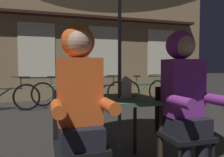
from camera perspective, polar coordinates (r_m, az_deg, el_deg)
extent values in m
cube|color=#42664C|center=(2.26, 2.00, -5.58)|extent=(0.72, 0.72, 0.04)
cylinder|color=#2D2319|center=(1.98, -3.79, -17.94)|extent=(0.04, 0.04, 0.70)
cylinder|color=#2D2319|center=(2.20, 12.76, -15.82)|extent=(0.04, 0.04, 0.70)
cylinder|color=#2D2319|center=(2.55, -7.16, -13.09)|extent=(0.04, 0.04, 0.70)
cylinder|color=#2D2319|center=(2.73, 6.05, -12.04)|extent=(0.04, 0.04, 0.70)
cylinder|color=#4C4C51|center=(2.23, 2.02, 4.70)|extent=(0.04, 0.04, 2.25)
cube|color=white|center=(2.24, 3.64, -4.99)|extent=(0.11, 0.11, 0.02)
cube|color=white|center=(2.23, 3.64, -2.74)|extent=(0.09, 0.09, 0.16)
pyramid|color=white|center=(2.22, 3.65, 0.02)|extent=(0.11, 0.11, 0.06)
cube|color=black|center=(1.80, -8.29, -17.47)|extent=(0.40, 0.40, 0.04)
cube|color=black|center=(1.91, -9.24, -9.07)|extent=(0.40, 0.03, 0.42)
cube|color=black|center=(2.16, 18.60, -14.07)|extent=(0.40, 0.40, 0.04)
cylinder|color=black|center=(2.46, 19.43, -17.50)|extent=(0.03, 0.03, 0.41)
cylinder|color=black|center=(2.28, 12.18, -19.04)|extent=(0.03, 0.03, 0.41)
cube|color=black|center=(2.25, 15.91, -7.30)|extent=(0.40, 0.03, 0.42)
cube|color=black|center=(1.77, -8.31, -14.43)|extent=(0.32, 0.36, 0.16)
cube|color=#E05B23|center=(1.74, -8.61, -3.26)|extent=(0.34, 0.22, 0.52)
cylinder|color=#E05B23|center=(1.58, -0.80, -7.17)|extent=(0.09, 0.30, 0.09)
cylinder|color=#E05B23|center=(1.51, -14.09, -7.68)|extent=(0.09, 0.30, 0.09)
sphere|color=tan|center=(1.74, -8.71, 9.47)|extent=(0.21, 0.21, 0.21)
sphere|color=#E05B23|center=(1.79, -8.96, 9.60)|extent=(0.27, 0.27, 0.27)
cube|color=black|center=(2.13, 18.65, -11.50)|extent=(0.32, 0.36, 0.16)
cube|color=purple|center=(2.11, 18.16, -2.28)|extent=(0.34, 0.22, 0.52)
cylinder|color=purple|center=(2.06, 25.79, -5.06)|extent=(0.09, 0.30, 0.09)
cylinder|color=purple|center=(1.84, 17.54, -5.85)|extent=(0.09, 0.30, 0.09)
sphere|color=tan|center=(2.11, 18.33, 8.19)|extent=(0.21, 0.21, 0.21)
sphere|color=purple|center=(2.15, 17.55, 8.37)|extent=(0.27, 0.27, 0.27)
cube|color=#937A56|center=(7.83, -10.81, 18.03)|extent=(10.00, 0.60, 6.20)
cube|color=#EAE5C6|center=(7.22, -19.17, 7.11)|extent=(1.10, 0.02, 1.70)
cube|color=#EAE5C6|center=(7.49, -1.96, 7.11)|extent=(1.10, 0.02, 1.70)
cube|color=#EAE5C6|center=(8.35, 12.86, 6.61)|extent=(1.10, 0.02, 1.70)
cube|color=#331914|center=(7.30, -10.35, 15.92)|extent=(9.00, 0.36, 0.08)
torus|color=black|center=(5.72, -21.60, -4.56)|extent=(0.66, 0.15, 0.66)
cylinder|color=black|center=(5.83, -26.54, -2.40)|extent=(0.83, 0.16, 0.04)
cylinder|color=black|center=(5.71, -22.86, -1.02)|extent=(0.02, 0.02, 0.28)
cylinder|color=black|center=(5.70, -22.89, 0.39)|extent=(0.44, 0.09, 0.02)
torus|color=black|center=(6.01, -8.25, -4.02)|extent=(0.65, 0.21, 0.66)
torus|color=black|center=(6.18, -17.74, -3.94)|extent=(0.65, 0.21, 0.66)
cylinder|color=#236B3D|center=(6.05, -13.08, -1.98)|extent=(0.82, 0.24, 0.04)
cylinder|color=#236B3D|center=(6.09, -14.20, -3.68)|extent=(0.60, 0.18, 0.44)
cylinder|color=#236B3D|center=(6.10, -15.74, -0.85)|extent=(0.02, 0.02, 0.24)
cube|color=black|center=(6.09, -15.76, 0.37)|extent=(0.21, 0.13, 0.04)
cylinder|color=#236B3D|center=(5.99, -9.44, -0.65)|extent=(0.02, 0.02, 0.28)
cylinder|color=black|center=(5.98, -9.45, 0.69)|extent=(0.43, 0.13, 0.02)
torus|color=black|center=(6.32, 1.33, -3.65)|extent=(0.66, 0.19, 0.66)
torus|color=black|center=(5.85, -7.25, -4.20)|extent=(0.66, 0.19, 0.66)
cylinder|color=black|center=(6.05, -2.80, -1.91)|extent=(0.82, 0.22, 0.04)
cylinder|color=black|center=(6.01, -3.84, -3.68)|extent=(0.60, 0.17, 0.44)
cylinder|color=black|center=(5.91, -5.27, -0.86)|extent=(0.02, 0.02, 0.24)
cube|color=black|center=(5.90, -5.27, 0.40)|extent=(0.21, 0.12, 0.04)
cylinder|color=black|center=(6.22, 0.37, -0.48)|extent=(0.02, 0.02, 0.28)
cylinder|color=black|center=(6.21, 0.37, 0.81)|extent=(0.43, 0.12, 0.02)
torus|color=black|center=(7.00, 11.78, -3.07)|extent=(0.66, 0.19, 0.66)
torus|color=black|center=(6.37, 4.89, -3.60)|extent=(0.66, 0.19, 0.66)
cylinder|color=#236B3D|center=(6.66, 8.51, -1.49)|extent=(0.82, 0.21, 0.04)
cylinder|color=#236B3D|center=(6.60, 7.66, -3.11)|extent=(0.60, 0.16, 0.44)
cylinder|color=#236B3D|center=(6.47, 6.53, -0.54)|extent=(0.02, 0.02, 0.24)
cube|color=black|center=(6.47, 6.54, 0.61)|extent=(0.21, 0.12, 0.04)
cylinder|color=#236B3D|center=(6.89, 11.05, -0.20)|extent=(0.02, 0.02, 0.28)
cylinder|color=black|center=(6.89, 11.07, 0.97)|extent=(0.44, 0.12, 0.02)
cube|color=olive|center=(2.37, 3.70, -4.43)|extent=(0.21, 0.15, 0.02)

